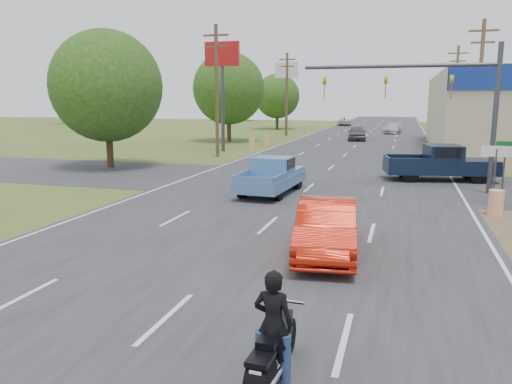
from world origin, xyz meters
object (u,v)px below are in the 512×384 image
(distant_car_grey, at_px, (357,133))
(red_convertible, at_px, (326,228))
(distant_car_silver, at_px, (392,128))
(motorcycle, at_px, (272,354))
(rider, at_px, (273,330))
(blue_pickup, at_px, (272,175))
(distant_car_white, at_px, (344,122))
(navy_pickup, at_px, (443,163))

(distant_car_grey, bearing_deg, red_convertible, -91.60)
(distant_car_silver, bearing_deg, red_convertible, -83.01)
(motorcycle, bearing_deg, distant_car_grey, 96.77)
(rider, bearing_deg, distant_car_grey, -83.22)
(red_convertible, xyz_separation_m, distant_car_silver, (0.52, 55.16, -0.07))
(rider, distance_m, distant_car_grey, 49.20)
(blue_pickup, distance_m, distant_car_silver, 46.44)
(distant_car_white, bearing_deg, navy_pickup, 92.62)
(rider, height_order, distant_car_white, rider)
(motorcycle, height_order, distant_car_silver, distant_car_silver)
(rider, bearing_deg, blue_pickup, -72.25)
(motorcycle, bearing_deg, blue_pickup, 107.70)
(navy_pickup, xyz_separation_m, distant_car_grey, (-7.13, 27.03, -0.19))
(distant_car_silver, bearing_deg, rider, -82.78)
(motorcycle, bearing_deg, distant_car_silver, 92.79)
(motorcycle, xyz_separation_m, distant_car_silver, (0.33, 62.02, 0.22))
(motorcycle, xyz_separation_m, distant_car_grey, (-3.16, 49.15, 0.32))
(navy_pickup, bearing_deg, distant_car_white, -178.73)
(blue_pickup, bearing_deg, rider, -71.52)
(motorcycle, relative_size, rider, 1.23)
(navy_pickup, relative_size, distant_car_silver, 1.29)
(motorcycle, height_order, navy_pickup, navy_pickup)
(distant_car_grey, bearing_deg, distant_car_white, 93.38)
(rider, bearing_deg, distant_car_white, -81.09)
(blue_pickup, relative_size, distant_car_silver, 1.10)
(red_convertible, relative_size, navy_pickup, 0.76)
(motorcycle, xyz_separation_m, rider, (0.00, 0.05, 0.39))
(navy_pickup, bearing_deg, motorcycle, -20.55)
(rider, relative_size, distant_car_white, 0.36)
(motorcycle, height_order, distant_car_grey, distant_car_grey)
(red_convertible, bearing_deg, distant_car_silver, 82.77)
(motorcycle, bearing_deg, red_convertible, 94.65)
(distant_car_grey, relative_size, distant_car_silver, 0.97)
(distant_car_grey, xyz_separation_m, distant_car_white, (-5.15, 32.48, -0.12))
(red_convertible, bearing_deg, blue_pickup, 107.03)
(distant_car_silver, bearing_deg, navy_pickup, -77.27)
(red_convertible, distance_m, distant_car_silver, 55.17)
(rider, distance_m, blue_pickup, 16.27)
(distant_car_grey, bearing_deg, motorcycle, -91.95)
(motorcycle, relative_size, distant_car_white, 0.44)
(red_convertible, distance_m, motorcycle, 6.86)
(rider, distance_m, distant_car_silver, 61.97)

